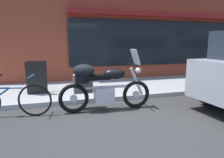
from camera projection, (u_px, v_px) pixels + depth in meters
ground_plane at (116, 118)px, 4.27m from camera, size 80.00×80.00×0.00m
touring_motorcycle at (100, 85)px, 4.62m from camera, size 2.16×0.71×1.41m
parked_bicycle at (9, 100)px, 4.24m from camera, size 1.72×0.49×0.94m
sandwich_board_sign at (37, 78)px, 5.70m from camera, size 0.55×0.41×0.93m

